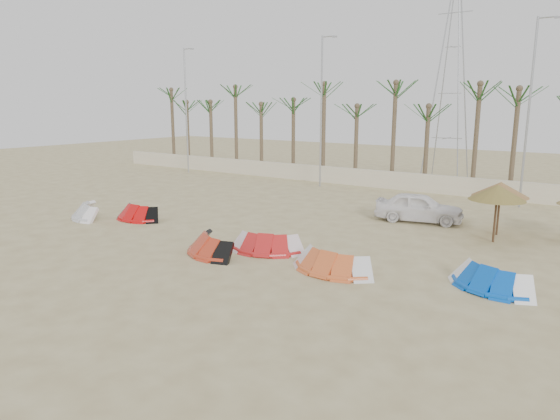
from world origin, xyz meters
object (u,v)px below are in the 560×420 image
Objects in this scene: kite_red_left at (141,212)px; kite_red_mid at (215,243)px; kite_grey at (91,210)px; parasol_left at (497,193)px; kite_orange at (335,260)px; kite_blue at (492,276)px; kite_red_right at (271,241)px; parasol_mid at (501,189)px; car at (419,207)px.

kite_red_left is 0.82× the size of kite_red_mid.
parasol_left is (19.50, 7.28, 1.87)m from kite_grey.
kite_orange is 5.44m from kite_blue.
kite_red_right is at bearing -175.18° from kite_blue.
parasol_mid is at bearing 67.08° from kite_orange.
parasol_left is (7.47, 6.93, 1.87)m from kite_red_right.
kite_red_left is at bearing 24.77° from kite_grey.
kite_grey is at bearing -155.78° from parasol_mid.
kite_red_mid and kite_red_right have the same top height.
parasol_left reaches higher than kite_orange.
kite_blue is (20.77, 1.09, 0.00)m from kite_grey.
car is at bearing 123.68° from kite_blue.
kite_red_mid is 11.64m from car.
kite_blue is 9.87m from car.
kite_red_left is 0.65× the size of car.
kite_red_right is 1.04× the size of kite_orange.
parasol_mid is at bearing -110.89° from car.
kite_grey is at bearing 173.47° from kite_red_mid.
kite_orange is 0.73× the size of car.
kite_red_left is 0.85× the size of kite_red_right.
kite_grey and kite_red_left have the same top height.
kite_red_right is (1.81, 1.52, -0.00)m from kite_red_mid.
car reaches higher than kite_orange.
kite_red_mid is 1.04× the size of kite_red_right.
kite_orange is at bearing 8.80° from kite_red_mid.
kite_red_left is at bearing 174.62° from kite_red_right.
kite_grey and kite_orange have the same top height.
kite_orange is at bearing -11.40° from kite_red_right.
parasol_mid reaches higher than kite_orange.
kite_red_right is at bearing -131.23° from parasol_mid.
kite_grey is at bearing -176.99° from kite_blue.
kite_red_right is at bearing -5.38° from kite_red_left.
kite_orange is 1.30× the size of parasol_mid.
kite_red_mid is at bearing -6.53° from kite_grey.
parasol_mid is (16.68, 7.47, 1.80)m from kite_red_left.
kite_blue is at bearing 4.82° from kite_red_right.
parasol_mid is (-1.41, 7.62, 1.80)m from kite_blue.
kite_blue is at bearing 3.01° from kite_grey.
parasol_left is at bearing 42.33° from kite_red_mid.
kite_red_left is 1.12× the size of parasol_left.
kite_red_left and kite_blue have the same top height.
parasol_left is 1.02× the size of parasol_mid.
parasol_left reaches higher than car.
kite_red_right and kite_orange have the same top height.
kite_grey is 2.95m from kite_red_left.
parasol_left is (9.28, 8.45, 1.87)m from kite_red_mid.
parasol_left is at bearing 20.47° from kite_grey.
kite_grey is 20.80m from kite_blue.
parasol_mid is at bearing 95.91° from parasol_left.
kite_blue is (18.09, -0.14, 0.00)m from kite_red_left.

